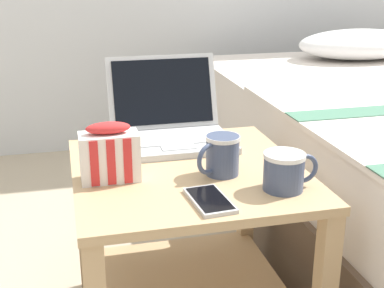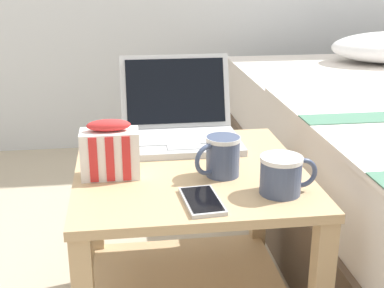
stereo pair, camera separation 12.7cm
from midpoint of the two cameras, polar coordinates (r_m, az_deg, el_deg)
name	(u,v)px [view 2 (the right image)]	position (r m, az deg, el deg)	size (l,w,h in m)	color
bedside_table	(190,229)	(1.42, 2.36, -9.13)	(0.57, 0.60, 0.49)	tan
laptop	(181,125)	(1.54, 1.20, 2.03)	(0.33, 0.30, 0.23)	#B7BABC
mug_front_left	(222,154)	(1.29, 6.03, -1.17)	(0.12, 0.09, 0.10)	#3F4C6B
mug_front_right	(282,173)	(1.21, 12.58, -3.09)	(0.13, 0.09, 0.09)	#3F4C6B
snack_bag	(110,151)	(1.28, -5.94, -0.82)	(0.14, 0.08, 0.14)	white
cell_phone	(202,201)	(1.16, 4.30, -6.13)	(0.09, 0.15, 0.01)	#B7BABC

